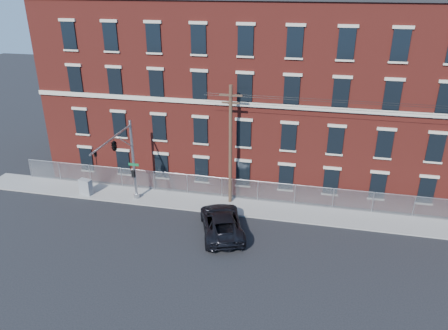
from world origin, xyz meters
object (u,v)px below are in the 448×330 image
traffic_signal_mast (119,151)px  pickup_truck (222,222)px  utility_pole_near (230,144)px  utility_cabinet (86,187)px

traffic_signal_mast → pickup_truck: traffic_signal_mast is taller
utility_pole_near → utility_cabinet: size_ratio=7.17×
utility_pole_near → pickup_truck: 6.45m
pickup_truck → utility_cabinet: pickup_truck is taller
traffic_signal_mast → utility_pole_near: utility_pole_near is taller
utility_pole_near → pickup_truck: (0.31, -4.63, -4.48)m
utility_cabinet → utility_pole_near: bearing=18.9°
pickup_truck → utility_cabinet: bearing=-33.6°
pickup_truck → utility_cabinet: size_ratio=4.43×
utility_pole_near → utility_cabinet: bearing=-173.6°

